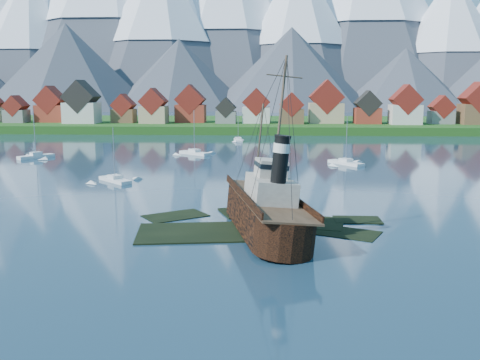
# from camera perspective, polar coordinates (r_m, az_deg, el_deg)

# --- Properties ---
(ground) EXTENTS (1400.00, 1400.00, 0.00)m
(ground) POSITION_cam_1_polar(r_m,az_deg,el_deg) (65.44, -0.01, -5.22)
(ground) COLOR #183245
(ground) RESTS_ON ground
(shoal) EXTENTS (31.71, 21.24, 1.14)m
(shoal) POSITION_cam_1_polar(r_m,az_deg,el_deg) (67.54, 1.61, -5.05)
(shoal) COLOR black
(shoal) RESTS_ON ground
(shore_bank) EXTENTS (600.00, 80.00, 3.20)m
(shore_bank) POSITION_cam_1_polar(r_m,az_deg,el_deg) (233.76, 2.33, 5.62)
(shore_bank) COLOR #154413
(shore_bank) RESTS_ON ground
(seawall) EXTENTS (600.00, 2.50, 2.00)m
(seawall) POSITION_cam_1_polar(r_m,az_deg,el_deg) (195.88, 2.16, 4.82)
(seawall) COLOR #3F3D38
(seawall) RESTS_ON ground
(town) EXTENTS (250.96, 16.69, 17.30)m
(town) POSITION_cam_1_polar(r_m,az_deg,el_deg) (218.54, -6.52, 7.64)
(town) COLOR maroon
(town) RESTS_ON ground
(mountains) EXTENTS (965.00, 340.00, 205.00)m
(mountains) POSITION_cam_1_polar(r_m,az_deg,el_deg) (549.19, 2.85, 17.35)
(mountains) COLOR #2D333D
(mountains) RESTS_ON ground
(tugboat_wreck) EXTENTS (6.35, 27.36, 21.68)m
(tugboat_wreck) POSITION_cam_1_polar(r_m,az_deg,el_deg) (64.68, 2.56, -2.91)
(tugboat_wreck) COLOR black
(tugboat_wreck) RESTS_ON ground
(sailboat_a) EXTENTS (7.49, 7.51, 10.37)m
(sailboat_a) POSITION_cam_1_polar(r_m,az_deg,el_deg) (100.44, -13.20, -0.05)
(sailboat_a) COLOR silver
(sailboat_a) RESTS_ON ground
(sailboat_b) EXTENTS (7.26, 8.24, 12.78)m
(sailboat_b) POSITION_cam_1_polar(r_m,az_deg,el_deg) (139.87, -20.92, 2.31)
(sailboat_b) COLOR silver
(sailboat_b) RESTS_ON ground
(sailboat_c) EXTENTS (8.71, 7.47, 11.89)m
(sailboat_c) POSITION_cam_1_polar(r_m,az_deg,el_deg) (138.58, -4.88, 2.84)
(sailboat_c) COLOR silver
(sailboat_c) RESTS_ON ground
(sailboat_e) EXTENTS (3.41, 9.07, 10.27)m
(sailboat_e) POSITION_cam_1_polar(r_m,az_deg,el_deg) (173.18, -0.20, 4.25)
(sailboat_e) COLOR silver
(sailboat_e) RESTS_ON ground
(sailboat_f) EXTENTS (7.48, 8.99, 11.21)m
(sailboat_f) POSITION_cam_1_polar(r_m,az_deg,el_deg) (122.27, 11.21, 1.75)
(sailboat_f) COLOR silver
(sailboat_f) RESTS_ON ground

